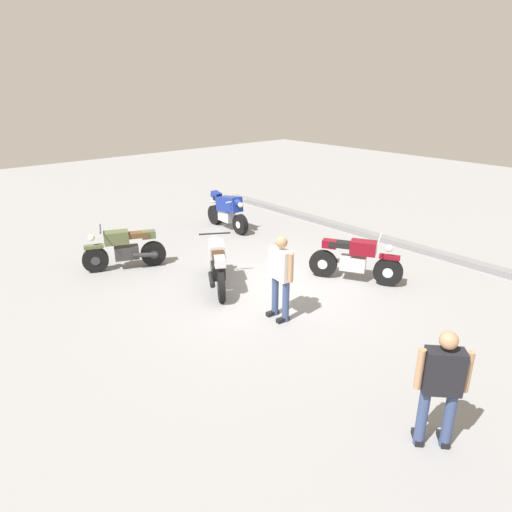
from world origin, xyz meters
The scene contains 8 objects.
ground_plane centered at (0.00, 0.00, 0.00)m, with size 40.00×40.00×0.00m, color gray.
curb_edge centered at (0.00, 4.60, 0.07)m, with size 14.00×0.30×0.15m, color gray.
motorcycle_silver_cruiser centered at (-0.83, -0.79, 0.52)m, with size 1.85×1.18×1.09m.
motorcycle_blue_sportbike centered at (-4.05, 1.99, 0.59)m, with size 1.96×0.70×1.14m.
motorcycle_olive_vintage centered at (-3.14, -1.83, 0.49)m, with size 1.00×1.86×1.07m.
motorcycle_maroon_cruiser centered at (0.94, 1.72, 0.52)m, with size 1.89×1.10×1.09m.
person_in_white_shirt centered at (1.10, -0.74, 0.92)m, with size 0.64×0.34×1.63m.
person_in_black_shirt centered at (4.71, -1.61, 0.90)m, with size 0.54×0.53×1.60m.
Camera 1 is at (6.64, -6.19, 4.22)m, focal length 31.99 mm.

